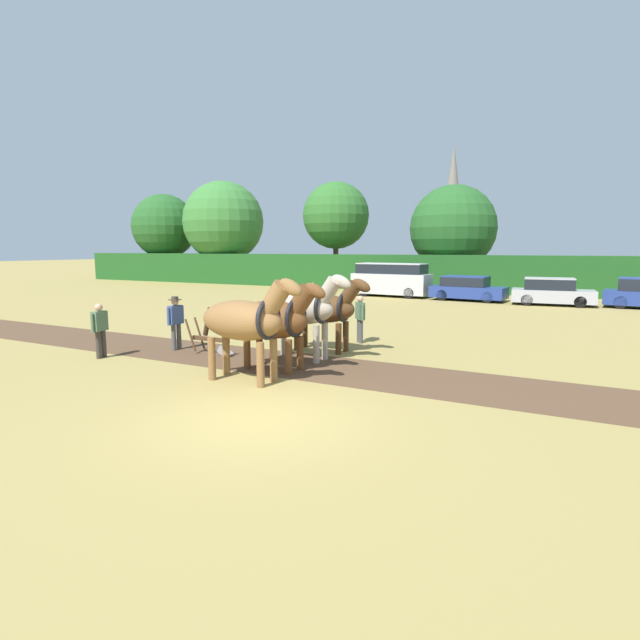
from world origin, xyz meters
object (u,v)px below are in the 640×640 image
Objects in this scene: tree_center_left at (336,216)px; church_spire at (452,204)px; draft_horse_trail_right at (324,308)px; draft_horse_trail_left at (303,309)px; farmer_at_plow at (176,319)px; parked_van at (391,279)px; tree_center at (453,228)px; tree_far_left at (164,227)px; plow at (214,344)px; farmer_beside_team at (360,316)px; draft_horse_lead_left at (246,320)px; draft_horse_lead_right at (277,319)px; parked_car_center_left at (552,292)px; tree_left at (223,222)px; parked_car_left at (467,289)px; farmer_onlooker_left at (100,327)px.

tree_center_left is 39.93m from church_spire.
draft_horse_trail_left is at bearing -89.87° from draft_horse_trail_right.
parked_van is (0.35, 19.50, 0.14)m from farmer_at_plow.
tree_center is 2.85× the size of draft_horse_trail_left.
tree_far_left is 38.09m from plow.
tree_center is 9.36m from parked_van.
farmer_beside_team is at bearing -63.39° from tree_center_left.
draft_horse_trail_right is at bearing 29.21° from farmer_at_plow.
church_spire is 64.92m from farmer_beside_team.
tree_center_left reaches higher than draft_horse_lead_left.
plow is (-0.92, -27.96, -4.32)m from tree_center.
draft_horse_lead_right is at bearing -81.41° from church_spire.
draft_horse_lead_right is 0.61× the size of parked_car_center_left.
tree_left is 32.26m from farmer_at_plow.
parked_car_left is at bearing 87.25° from draft_horse_trail_right.
plow is 1.01× the size of farmer_onlooker_left.
farmer_beside_team reaches higher than parked_car_center_left.
church_spire reaches higher than draft_horse_trail_right.
parked_van reaches higher than farmer_onlooker_left.
farmer_onlooker_left is 21.40m from parked_van.
tree_far_left is at bearing 141.50° from draft_horse_trail_right.
tree_center is 30.21m from farmer_onlooker_left.
parked_car_center_left is at bearing 73.34° from draft_horse_trail_left.
tree_center_left reaches higher than draft_horse_trail_left.
farmer_beside_team is at bearing 81.82° from draft_horse_trail_left.
draft_horse_lead_right is 20.60m from parked_van.
farmer_at_plow reaches higher than plow.
draft_horse_lead_right is 2.67m from draft_horse_trail_right.
tree_center is at bearing 114.05° from parked_car_left.
draft_horse_lead_right is (10.23, -67.78, -8.46)m from church_spire.
tree_center_left reaches higher than draft_horse_lead_right.
farmer_onlooker_left is (-5.20, -1.09, -0.42)m from draft_horse_lead_right.
draft_horse_lead_right is at bearing -75.62° from parked_van.
farmer_beside_team is at bearing -71.06° from parked_van.
tree_center_left is 30.20m from farmer_onlooker_left.
farmer_at_plow reaches higher than parked_car_left.
tree_left is 32.46m from farmer_beside_team.
farmer_at_plow is at bearing -121.79° from parked_car_center_left.
tree_center_left is at bearing 138.14° from parked_van.
tree_far_left reaches higher than farmer_beside_team.
farmer_beside_team is (3.12, 3.66, 0.58)m from plow.
tree_far_left is 39.47m from draft_horse_trail_left.
farmer_at_plow is (6.14, -67.02, -8.82)m from church_spire.
tree_far_left is at bearing -115.48° from church_spire.
church_spire is at bearing 73.52° from tree_left.
draft_horse_trail_left reaches higher than parked_car_center_left.
draft_horse_trail_left is at bearing -111.51° from parked_car_center_left.
parked_car_left is at bearing -17.10° from tree_left.
plow is at bearing -170.42° from farmer_beside_team.
tree_far_left is 41.22m from draft_horse_lead_left.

